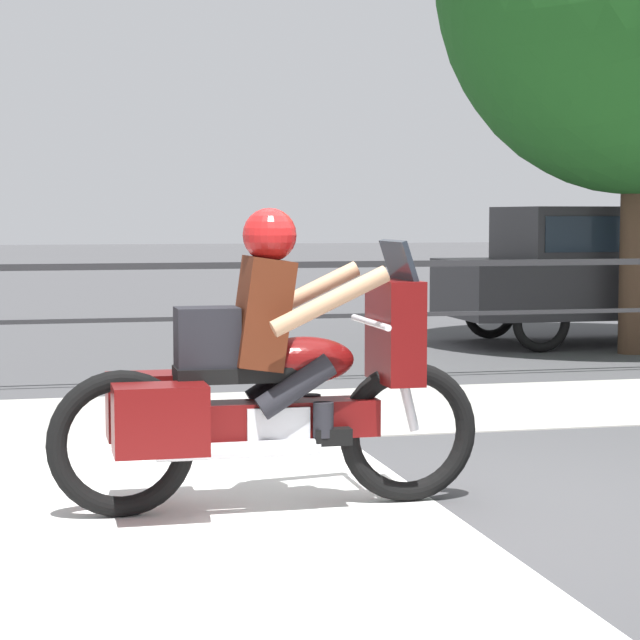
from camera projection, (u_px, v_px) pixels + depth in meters
name	position (u px, v px, depth m)	size (l,w,h in m)	color
ground_plane	(437.00, 510.00, 6.76)	(120.00, 120.00, 0.00)	#424244
sidewalk_band	(303.00, 412.00, 10.06)	(44.00, 2.40, 0.01)	#A8A59E
crosswalk_band	(108.00, 538.00, 6.16)	(3.65, 6.00, 0.01)	silver
fence_railing	(263.00, 288.00, 11.63)	(36.00, 0.05, 1.15)	#232326
motorcycle	(265.00, 380.00, 6.71)	(2.36, 0.76, 1.63)	black
parked_car	(606.00, 266.00, 15.42)	(4.18, 1.79, 1.69)	#232326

